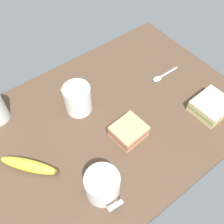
# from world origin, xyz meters

# --- Properties ---
(tabletop) EXTENTS (0.90, 0.64, 0.02)m
(tabletop) POSITION_xyz_m (0.00, 0.00, 0.01)
(tabletop) COLOR #4C3828
(tabletop) RESTS_ON ground
(coffee_mug_black) EXTENTS (0.09, 0.11, 0.10)m
(coffee_mug_black) POSITION_xyz_m (0.07, -0.10, 0.07)
(coffee_mug_black) COLOR white
(coffee_mug_black) RESTS_ON tabletop
(coffee_mug_milky) EXTENTS (0.09, 0.12, 0.09)m
(coffee_mug_milky) POSITION_xyz_m (0.17, 0.18, 0.06)
(coffee_mug_milky) COLOR white
(coffee_mug_milky) RESTS_ON tabletop
(sandwich_main) EXTENTS (0.12, 0.11, 0.04)m
(sandwich_main) POSITION_xyz_m (-0.28, 0.18, 0.04)
(sandwich_main) COLOR beige
(sandwich_main) RESTS_ON tabletop
(sandwich_side) EXTENTS (0.10, 0.10, 0.04)m
(sandwich_side) POSITION_xyz_m (0.00, 0.09, 0.04)
(sandwich_side) COLOR tan
(sandwich_side) RESTS_ON tabletop
(banana) EXTENTS (0.14, 0.16, 0.04)m
(banana) POSITION_xyz_m (0.30, 0.00, 0.04)
(banana) COLOR yellow
(banana) RESTS_ON tabletop
(spoon) EXTENTS (0.12, 0.02, 0.01)m
(spoon) POSITION_xyz_m (-0.26, -0.03, 0.02)
(spoon) COLOR silver
(spoon) RESTS_ON tabletop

